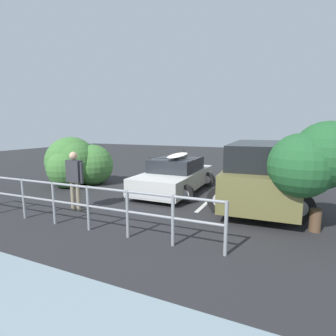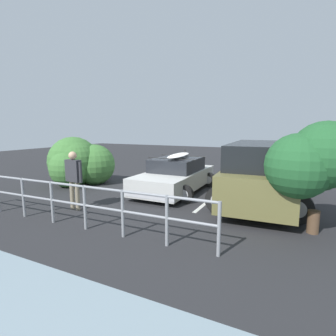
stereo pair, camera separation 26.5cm
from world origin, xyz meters
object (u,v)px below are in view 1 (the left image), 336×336
at_px(sedan_car, 175,175).
at_px(bush_near_left, 76,164).
at_px(suv_car, 261,172).
at_px(person_bystander, 74,176).
at_px(bush_near_right, 317,160).

xyz_separation_m(sedan_car, bush_near_left, (4.09, 0.75, 0.28)).
xyz_separation_m(suv_car, bush_near_left, (7.13, 0.37, -0.11)).
distance_m(suv_car, person_bystander, 5.55).
distance_m(sedan_car, bush_near_left, 4.16).
xyz_separation_m(sedan_car, person_bystander, (1.66, 3.32, 0.43)).
relative_size(suv_car, person_bystander, 2.94).
relative_size(sedan_car, bush_near_right, 1.66).
bearing_deg(person_bystander, bush_near_right, -170.01).
bearing_deg(bush_near_right, bush_near_left, -10.27).
height_order(sedan_car, person_bystander, person_bystander).
distance_m(sedan_car, suv_car, 3.09).
distance_m(sedan_car, person_bystander, 3.74).
height_order(sedan_car, suv_car, suv_car).
bearing_deg(sedan_car, bush_near_left, 10.36).
xyz_separation_m(sedan_car, suv_car, (-3.04, 0.38, 0.39)).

